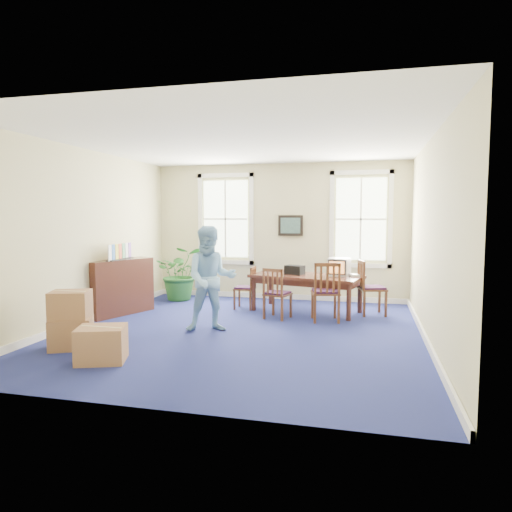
% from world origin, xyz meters
% --- Properties ---
extents(floor, '(6.50, 6.50, 0.00)m').
position_xyz_m(floor, '(0.00, 0.00, 0.00)').
color(floor, navy).
rests_on(floor, ground).
extents(ceiling, '(6.50, 6.50, 0.00)m').
position_xyz_m(ceiling, '(0.00, 0.00, 3.20)').
color(ceiling, white).
rests_on(ceiling, ground).
extents(wall_back, '(6.50, 0.00, 6.50)m').
position_xyz_m(wall_back, '(0.00, 3.25, 1.60)').
color(wall_back, beige).
rests_on(wall_back, ground).
extents(wall_front, '(6.50, 0.00, 6.50)m').
position_xyz_m(wall_front, '(0.00, -3.25, 1.60)').
color(wall_front, beige).
rests_on(wall_front, ground).
extents(wall_left, '(0.00, 6.50, 6.50)m').
position_xyz_m(wall_left, '(-3.00, 0.00, 1.60)').
color(wall_left, beige).
rests_on(wall_left, ground).
extents(wall_right, '(0.00, 6.50, 6.50)m').
position_xyz_m(wall_right, '(3.00, 0.00, 1.60)').
color(wall_right, beige).
rests_on(wall_right, ground).
extents(baseboard_back, '(6.00, 0.04, 0.12)m').
position_xyz_m(baseboard_back, '(0.00, 3.22, 0.06)').
color(baseboard_back, white).
rests_on(baseboard_back, ground).
extents(baseboard_left, '(0.04, 6.50, 0.12)m').
position_xyz_m(baseboard_left, '(-2.97, 0.00, 0.06)').
color(baseboard_left, white).
rests_on(baseboard_left, ground).
extents(baseboard_right, '(0.04, 6.50, 0.12)m').
position_xyz_m(baseboard_right, '(2.97, 0.00, 0.06)').
color(baseboard_right, white).
rests_on(baseboard_right, ground).
extents(window_left, '(1.40, 0.12, 2.20)m').
position_xyz_m(window_left, '(-1.30, 3.23, 1.90)').
color(window_left, white).
rests_on(window_left, ground).
extents(window_right, '(1.40, 0.12, 2.20)m').
position_xyz_m(window_right, '(1.90, 3.23, 1.90)').
color(window_right, white).
rests_on(window_right, ground).
extents(wall_picture, '(0.58, 0.06, 0.48)m').
position_xyz_m(wall_picture, '(0.30, 3.20, 1.75)').
color(wall_picture, black).
rests_on(wall_picture, ground).
extents(conference_table, '(2.41, 1.52, 0.76)m').
position_xyz_m(conference_table, '(0.85, 1.91, 0.38)').
color(conference_table, '#4B241A').
rests_on(conference_table, ground).
extents(crt_tv, '(0.47, 0.50, 0.36)m').
position_xyz_m(crt_tv, '(1.51, 1.96, 0.94)').
color(crt_tv, '#B7B7BC').
rests_on(crt_tv, conference_table).
extents(game_console, '(0.22, 0.24, 0.05)m').
position_xyz_m(game_console, '(1.81, 1.91, 0.78)').
color(game_console, white).
rests_on(game_console, conference_table).
extents(equipment_bag, '(0.44, 0.36, 0.19)m').
position_xyz_m(equipment_bag, '(0.60, 1.96, 0.85)').
color(equipment_bag, black).
rests_on(equipment_bag, conference_table).
extents(chair_near_left, '(0.55, 0.55, 0.99)m').
position_xyz_m(chair_near_left, '(0.39, 1.15, 0.49)').
color(chair_near_left, brown).
rests_on(chair_near_left, ground).
extents(chair_near_right, '(0.60, 0.60, 1.12)m').
position_xyz_m(chair_near_right, '(1.31, 1.15, 0.56)').
color(chair_near_right, brown).
rests_on(chair_near_right, ground).
extents(chair_end_left, '(0.42, 0.42, 0.90)m').
position_xyz_m(chair_end_left, '(-0.47, 1.91, 0.45)').
color(chair_end_left, brown).
rests_on(chair_end_left, ground).
extents(chair_end_right, '(0.61, 0.61, 1.10)m').
position_xyz_m(chair_end_right, '(2.17, 1.91, 0.55)').
color(chair_end_right, brown).
rests_on(chair_end_right, ground).
extents(man, '(1.07, 0.95, 1.81)m').
position_xyz_m(man, '(-0.53, -0.07, 0.90)').
color(man, '#89BDE8').
rests_on(man, ground).
extents(credenza, '(0.89, 1.46, 1.11)m').
position_xyz_m(credenza, '(-2.75, 0.77, 0.56)').
color(credenza, '#4B241A').
rests_on(credenza, ground).
extents(brochure_rack, '(0.42, 0.77, 0.34)m').
position_xyz_m(brochure_rack, '(-2.73, 0.77, 1.28)').
color(brochure_rack, '#99999E').
rests_on(brochure_rack, credenza).
extents(potted_plant, '(1.44, 1.37, 1.26)m').
position_xyz_m(potted_plant, '(-2.19, 2.55, 0.63)').
color(potted_plant, '#215C22').
rests_on(potted_plant, ground).
extents(cardboard_boxes, '(2.10, 2.10, 0.91)m').
position_xyz_m(cardboard_boxes, '(-1.99, -1.43, 0.45)').
color(cardboard_boxes, '#A16F49').
rests_on(cardboard_boxes, ground).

